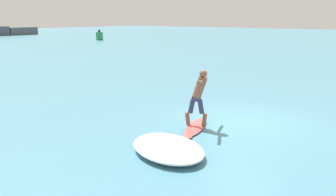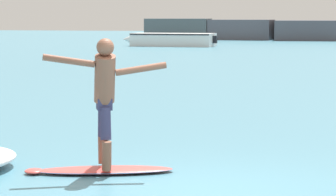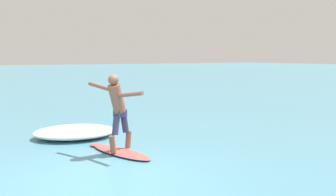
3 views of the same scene
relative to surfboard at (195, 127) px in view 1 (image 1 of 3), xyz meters
name	(u,v)px [view 1 (image 1 of 3)]	position (x,y,z in m)	size (l,w,h in m)	color
ground_plane	(243,122)	(1.47, -0.92, -0.04)	(200.00, 200.00, 0.00)	teal
surfboard	(195,127)	(0.00, 0.00, 0.00)	(2.07, 1.13, 0.22)	#DD4F49
surfer	(199,93)	(0.07, -0.06, 1.09)	(1.55, 0.89, 1.78)	brown
channel_marker_buoy	(99,36)	(26.11, 35.07, 0.60)	(1.07, 1.07, 1.59)	#288447
wave_foam_at_tail	(168,148)	(-2.09, -0.53, 0.12)	(2.20, 2.63, 0.31)	white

